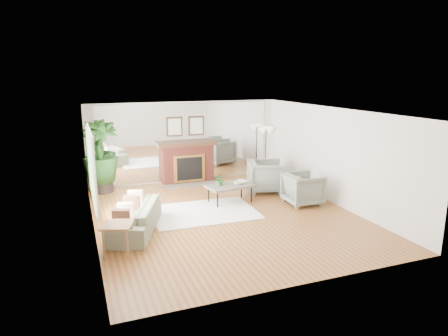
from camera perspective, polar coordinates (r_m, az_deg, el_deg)
name	(u,v)px	position (r m, az deg, el deg)	size (l,w,h in m)	color
ground	(225,215)	(9.70, 0.13, -6.75)	(7.00, 7.00, 0.00)	brown
wall_left	(91,176)	(8.77, -18.45, -1.08)	(0.02, 7.00, 2.50)	silver
wall_right	(332,156)	(10.76, 15.18, 1.70)	(0.02, 7.00, 2.50)	silver
wall_back	(185,142)	(12.61, -5.55, 3.74)	(6.00, 0.02, 2.50)	silver
mirror_panel	(185,142)	(12.59, -5.53, 3.73)	(5.40, 0.04, 2.40)	silver
window_panel	(91,167)	(9.13, -18.43, 0.13)	(0.04, 2.40, 1.50)	#B2E09E
fireplace	(188,162)	(12.50, -5.21, 0.91)	(1.85, 0.83, 2.05)	maroon
area_rug	(204,212)	(9.87, -2.91, -6.32)	(2.52, 1.80, 0.03)	white
coffee_table	(230,186)	(10.49, 0.88, -2.63)	(1.30, 0.87, 0.49)	#61594C
sofa	(135,218)	(8.87, -12.57, -6.95)	(2.07, 0.81, 0.60)	slate
armchair_back	(266,176)	(11.56, 6.01, -1.17)	(0.97, 1.00, 0.91)	gray
armchair_front	(303,189)	(10.60, 11.24, -2.95)	(0.87, 0.90, 0.82)	gray
side_table	(117,229)	(7.75, -14.98, -8.40)	(0.69, 0.69, 0.62)	#93623B
potted_ficus	(100,154)	(11.84, -17.25, 1.88)	(1.10, 1.10, 2.07)	black
floor_lamp	(266,134)	(13.16, 6.02, 4.79)	(0.53, 0.30, 1.64)	black
tabletop_plant	(220,179)	(10.42, -0.56, -1.61)	(0.29, 0.25, 0.32)	#2B5B21
fruit_bowl	(238,183)	(10.53, 2.02, -2.19)	(0.24, 0.24, 0.06)	#93623B
book	(240,182)	(10.75, 2.27, -1.97)	(0.22, 0.29, 0.02)	#93623B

